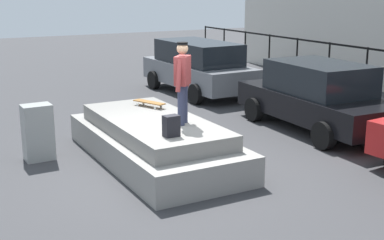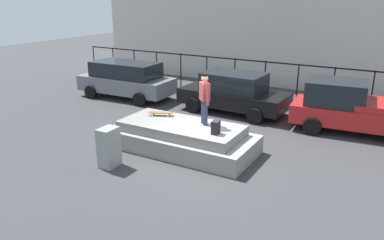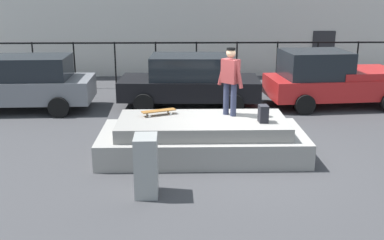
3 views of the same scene
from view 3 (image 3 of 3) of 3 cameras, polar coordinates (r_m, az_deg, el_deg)
ground_plane at (r=11.07m, az=5.96°, el=-4.34°), size 60.00×60.00×0.00m
concrete_ledge at (r=10.88m, az=1.28°, el=-2.32°), size 4.84×2.18×0.90m
skateboarder at (r=10.88m, az=4.82°, el=5.34°), size 0.60×0.58×1.62m
skateboard at (r=11.05m, az=-4.18°, el=1.13°), size 0.85×0.51×0.12m
backpack at (r=10.56m, az=8.90°, el=0.78°), size 0.22×0.29×0.40m
car_grey_hatchback_near at (r=15.78m, az=-20.91°, el=4.47°), size 4.76×2.24×1.76m
car_black_sedan_mid at (r=15.26m, az=-0.33°, el=4.95°), size 4.68×2.33×1.72m
car_red_pickup_far at (r=16.01m, az=17.11°, el=4.95°), size 4.75×2.49×1.87m
utility_box at (r=8.82m, az=-5.75°, el=-5.70°), size 0.45×0.61×1.19m
fence_row at (r=18.19m, az=3.10°, el=7.88°), size 24.06×0.06×1.81m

